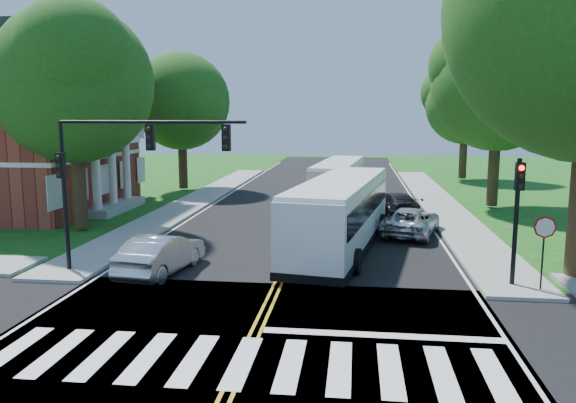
# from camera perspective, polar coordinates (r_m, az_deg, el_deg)

# --- Properties ---
(ground) EXTENTS (140.00, 140.00, 0.00)m
(ground) POSITION_cam_1_polar(r_m,az_deg,el_deg) (14.82, -4.30, -15.17)
(ground) COLOR #134D14
(ground) RESTS_ON ground
(road) EXTENTS (14.00, 96.00, 0.01)m
(road) POSITION_cam_1_polar(r_m,az_deg,el_deg) (31.96, 1.96, -1.99)
(road) COLOR black
(road) RESTS_ON ground
(cross_road) EXTENTS (60.00, 12.00, 0.01)m
(cross_road) POSITION_cam_1_polar(r_m,az_deg,el_deg) (14.82, -4.30, -15.15)
(cross_road) COLOR black
(cross_road) RESTS_ON ground
(center_line) EXTENTS (0.36, 70.00, 0.01)m
(center_line) POSITION_cam_1_polar(r_m,az_deg,el_deg) (35.88, 2.52, -0.78)
(center_line) COLOR gold
(center_line) RESTS_ON road
(edge_line_w) EXTENTS (0.12, 70.00, 0.01)m
(edge_line_w) POSITION_cam_1_polar(r_m,az_deg,el_deg) (37.02, -8.04, -0.56)
(edge_line_w) COLOR silver
(edge_line_w) RESTS_ON road
(edge_line_e) EXTENTS (0.12, 70.00, 0.01)m
(edge_line_e) POSITION_cam_1_polar(r_m,az_deg,el_deg) (36.02, 13.37, -0.98)
(edge_line_e) COLOR silver
(edge_line_e) RESTS_ON road
(crosswalk) EXTENTS (12.60, 3.00, 0.01)m
(crosswalk) POSITION_cam_1_polar(r_m,az_deg,el_deg) (14.37, -4.70, -15.91)
(crosswalk) COLOR silver
(crosswalk) RESTS_ON road
(stop_bar) EXTENTS (6.60, 0.40, 0.01)m
(stop_bar) POSITION_cam_1_polar(r_m,az_deg,el_deg) (16.06, 9.56, -13.25)
(stop_bar) COLOR silver
(stop_bar) RESTS_ON road
(sidewalk_nw) EXTENTS (2.60, 40.00, 0.15)m
(sidewalk_nw) POSITION_cam_1_polar(r_m,az_deg,el_deg) (40.26, -9.01, 0.26)
(sidewalk_nw) COLOR gray
(sidewalk_nw) RESTS_ON ground
(sidewalk_ne) EXTENTS (2.60, 40.00, 0.15)m
(sidewalk_ne) POSITION_cam_1_polar(r_m,az_deg,el_deg) (39.14, 15.07, -0.18)
(sidewalk_ne) COLOR gray
(sidewalk_ne) RESTS_ON ground
(tree_west_near) EXTENTS (8.00, 8.00, 11.40)m
(tree_west_near) POSITION_cam_1_polar(r_m,az_deg,el_deg) (30.78, -20.96, 11.09)
(tree_west_near) COLOR #2F2112
(tree_west_near) RESTS_ON ground
(tree_west_far) EXTENTS (7.60, 7.60, 10.67)m
(tree_west_far) POSITION_cam_1_polar(r_m,az_deg,el_deg) (45.39, -10.81, 9.95)
(tree_west_far) COLOR #2F2112
(tree_west_far) RESTS_ON ground
(tree_east_mid) EXTENTS (8.40, 8.40, 11.93)m
(tree_east_mid) POSITION_cam_1_polar(r_m,az_deg,el_deg) (38.34, 20.59, 11.06)
(tree_east_mid) COLOR #2F2112
(tree_east_mid) RESTS_ON ground
(tree_east_far) EXTENTS (7.20, 7.20, 10.34)m
(tree_east_far) POSITION_cam_1_polar(r_m,az_deg,el_deg) (54.17, 17.59, 9.36)
(tree_east_far) COLOR #2F2112
(tree_east_far) RESTS_ON ground
(signal_nw) EXTENTS (7.15, 0.46, 5.66)m
(signal_nw) POSITION_cam_1_polar(r_m,az_deg,el_deg) (21.53, -16.53, 4.11)
(signal_nw) COLOR black
(signal_nw) RESTS_ON ground
(signal_ne) EXTENTS (0.30, 0.46, 4.40)m
(signal_ne) POSITION_cam_1_polar(r_m,az_deg,el_deg) (20.69, 22.27, -0.32)
(signal_ne) COLOR black
(signal_ne) RESTS_ON ground
(stop_sign) EXTENTS (0.76, 0.08, 2.53)m
(stop_sign) POSITION_cam_1_polar(r_m,az_deg,el_deg) (20.65, 24.60, -3.11)
(stop_sign) COLOR black
(stop_sign) RESTS_ON ground
(bus_lead) EXTENTS (4.60, 12.49, 3.16)m
(bus_lead) POSITION_cam_1_polar(r_m,az_deg,el_deg) (25.12, 5.37, -1.13)
(bus_lead) COLOR silver
(bus_lead) RESTS_ON road
(bus_follow) EXTENTS (3.55, 11.22, 2.85)m
(bus_follow) POSITION_cam_1_polar(r_m,az_deg,el_deg) (38.37, 5.16, 2.09)
(bus_follow) COLOR silver
(bus_follow) RESTS_ON road
(hatchback) EXTENTS (2.27, 4.78, 1.51)m
(hatchback) POSITION_cam_1_polar(r_m,az_deg,el_deg) (21.97, -12.77, -5.21)
(hatchback) COLOR #BABEC2
(hatchback) RESTS_ON road
(suv) EXTENTS (3.57, 5.42, 1.38)m
(suv) POSITION_cam_1_polar(r_m,az_deg,el_deg) (28.85, 12.40, -1.97)
(suv) COLOR silver
(suv) RESTS_ON road
(dark_sedan) EXTENTS (3.13, 5.07, 1.37)m
(dark_sedan) POSITION_cam_1_polar(r_m,az_deg,el_deg) (34.32, 10.82, -0.22)
(dark_sedan) COLOR black
(dark_sedan) RESTS_ON road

